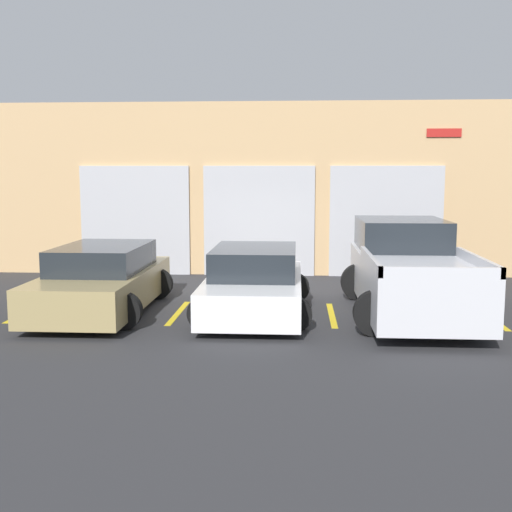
{
  "coord_description": "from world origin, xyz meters",
  "views": [
    {
      "loc": [
        0.84,
        -14.35,
        2.8
      ],
      "look_at": [
        0.0,
        -1.39,
        1.1
      ],
      "focal_mm": 45.0,
      "sensor_mm": 36.0,
      "label": 1
    }
  ],
  "objects": [
    {
      "name": "parking_stripe_centre",
      "position": [
        1.53,
        -1.89,
        0.0
      ],
      "size": [
        0.12,
        2.2,
        0.01
      ],
      "primitive_type": "cube",
      "color": "gold",
      "rests_on": "ground"
    },
    {
      "name": "ground_plane",
      "position": [
        0.0,
        0.0,
        0.0
      ],
      "size": [
        28.0,
        28.0,
        0.0
      ],
      "primitive_type": "plane",
      "color": "#2D2D30"
    },
    {
      "name": "pickup_truck",
      "position": [
        3.06,
        -1.62,
        0.85
      ],
      "size": [
        2.52,
        5.11,
        1.8
      ],
      "color": "silver",
      "rests_on": "ground"
    },
    {
      "name": "sedan_side",
      "position": [
        -3.06,
        -1.87,
        0.64
      ],
      "size": [
        2.29,
        4.53,
        1.34
      ],
      "color": "#9E8956",
      "rests_on": "ground"
    },
    {
      "name": "parking_stripe_far_left",
      "position": [
        -4.6,
        -1.89,
        0.0
      ],
      "size": [
        0.12,
        2.2,
        0.01
      ],
      "primitive_type": "cube",
      "color": "gold",
      "rests_on": "ground"
    },
    {
      "name": "parking_stripe_right",
      "position": [
        4.6,
        -1.89,
        0.0
      ],
      "size": [
        0.12,
        2.2,
        0.01
      ],
      "primitive_type": "cube",
      "color": "gold",
      "rests_on": "ground"
    },
    {
      "name": "parking_stripe_left",
      "position": [
        -1.53,
        -1.89,
        0.0
      ],
      "size": [
        0.12,
        2.2,
        0.01
      ],
      "primitive_type": "cube",
      "color": "gold",
      "rests_on": "ground"
    },
    {
      "name": "sedan_white",
      "position": [
        0.0,
        -1.86,
        0.62
      ],
      "size": [
        2.23,
        4.26,
        1.32
      ],
      "color": "white",
      "rests_on": "ground"
    },
    {
      "name": "shophouse_building",
      "position": [
        -0.01,
        3.29,
        2.3
      ],
      "size": [
        16.92,
        0.68,
        4.68
      ],
      "color": "tan",
      "rests_on": "ground"
    }
  ]
}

